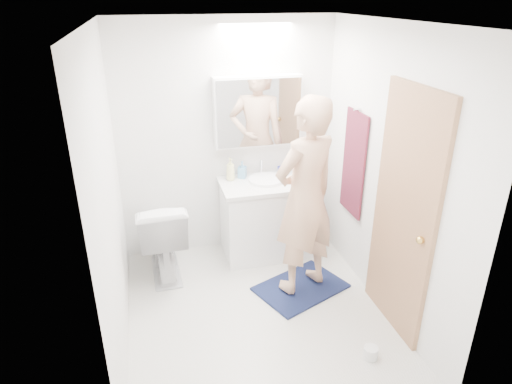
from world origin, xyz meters
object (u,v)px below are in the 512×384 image
object	(u,v)px
medicine_cabinet	(258,111)
person	(305,198)
toilet_paper_roll	(371,353)
toilet	(162,236)
vanity_cabinet	(267,220)
soap_bottle_a	(230,169)
soap_bottle_b	(242,170)
toothbrush_cup	(282,171)

from	to	relation	value
medicine_cabinet	person	xyz separation A→B (m)	(0.19, -0.93, -0.55)
toilet_paper_roll	toilet	bearing A→B (deg)	132.51
vanity_cabinet	soap_bottle_a	xyz separation A→B (m)	(-0.34, 0.15, 0.55)
person	soap_bottle_a	world-z (taller)	person
vanity_cabinet	soap_bottle_a	size ratio (longest dim) A/B	3.86
soap_bottle_b	medicine_cabinet	bearing A→B (deg)	10.00
toilet	soap_bottle_b	bearing A→B (deg)	-162.71
person	toothbrush_cup	xyz separation A→B (m)	(0.06, 0.88, -0.08)
soap_bottle_b	toilet	bearing A→B (deg)	-161.29
soap_bottle_b	person	bearing A→B (deg)	-68.37
person	soap_bottle_a	bearing A→B (deg)	-83.78
vanity_cabinet	medicine_cabinet	xyz separation A→B (m)	(-0.05, 0.21, 1.11)
person	toilet_paper_roll	distance (m)	1.34
soap_bottle_a	toothbrush_cup	xyz separation A→B (m)	(0.55, 0.01, -0.07)
person	soap_bottle_b	bearing A→B (deg)	-91.29
medicine_cabinet	toilet	xyz separation A→B (m)	(-1.04, -0.33, -1.09)
toilet	toilet_paper_roll	xyz separation A→B (m)	(1.45, -1.58, -0.36)
toilet	soap_bottle_b	xyz separation A→B (m)	(0.87, 0.30, 0.50)
person	soap_bottle_a	xyz separation A→B (m)	(-0.49, 0.87, -0.01)
vanity_cabinet	person	size ratio (longest dim) A/B	0.50
toothbrush_cup	medicine_cabinet	bearing A→B (deg)	168.65
person	medicine_cabinet	bearing A→B (deg)	-101.55
toilet	person	distance (m)	1.47
toilet	toothbrush_cup	xyz separation A→B (m)	(1.29, 0.28, 0.46)
soap_bottle_a	soap_bottle_b	size ratio (longest dim) A/B	1.32
person	vanity_cabinet	bearing A→B (deg)	-101.85
soap_bottle_b	toilet_paper_roll	world-z (taller)	soap_bottle_b
medicine_cabinet	toothbrush_cup	distance (m)	0.68
toilet	soap_bottle_a	bearing A→B (deg)	-161.79
soap_bottle_b	toothbrush_cup	xyz separation A→B (m)	(0.42, -0.02, -0.04)
person	toothbrush_cup	bearing A→B (deg)	-116.92
soap_bottle_b	toothbrush_cup	bearing A→B (deg)	-2.73
soap_bottle_a	toilet_paper_roll	world-z (taller)	soap_bottle_a
vanity_cabinet	soap_bottle_b	distance (m)	0.59
toilet	toilet_paper_roll	bearing A→B (deg)	131.09
toilet	soap_bottle_b	world-z (taller)	soap_bottle_b
soap_bottle_a	toilet_paper_roll	xyz separation A→B (m)	(0.71, -1.85, -0.89)
medicine_cabinet	soap_bottle_b	distance (m)	0.62
medicine_cabinet	toilet	distance (m)	1.54
medicine_cabinet	person	bearing A→B (deg)	-78.63
person	soap_bottle_b	size ratio (longest dim) A/B	10.22
toothbrush_cup	toilet_paper_roll	xyz separation A→B (m)	(0.16, -1.86, -0.81)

